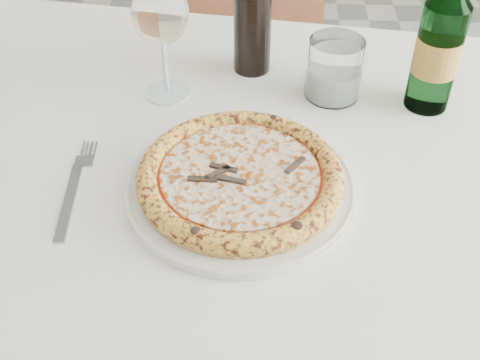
% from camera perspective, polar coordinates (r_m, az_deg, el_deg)
% --- Properties ---
extents(dining_table, '(1.48, 0.99, 0.76)m').
position_cam_1_polar(dining_table, '(0.96, 0.30, -1.05)').
color(dining_table, brown).
rests_on(dining_table, floor).
extents(chair_far, '(0.45, 0.45, 0.93)m').
position_cam_1_polar(chair_far, '(1.66, 0.98, 13.55)').
color(chair_far, brown).
rests_on(chair_far, floor).
extents(plate, '(0.32, 0.32, 0.02)m').
position_cam_1_polar(plate, '(0.82, -0.00, -0.58)').
color(plate, white).
rests_on(plate, dining_table).
extents(pizza, '(0.28, 0.28, 0.03)m').
position_cam_1_polar(pizza, '(0.81, -0.00, 0.33)').
color(pizza, '#E8A560').
rests_on(pizza, plate).
extents(fork, '(0.03, 0.22, 0.00)m').
position_cam_1_polar(fork, '(0.86, -15.47, -0.78)').
color(fork, gray).
rests_on(fork, dining_table).
extents(wine_glass, '(0.09, 0.09, 0.20)m').
position_cam_1_polar(wine_glass, '(0.95, -7.57, 15.30)').
color(wine_glass, silver).
rests_on(wine_glass, dining_table).
extents(tumbler, '(0.09, 0.09, 0.10)m').
position_cam_1_polar(tumbler, '(1.00, 8.90, 10.05)').
color(tumbler, white).
rests_on(tumbler, dining_table).
extents(beer_bottle, '(0.07, 0.07, 0.27)m').
position_cam_1_polar(beer_bottle, '(0.98, 18.36, 12.03)').
color(beer_bottle, '#3E7347').
rests_on(beer_bottle, dining_table).
extents(wine_bottle, '(0.06, 0.06, 0.26)m').
position_cam_1_polar(wine_bottle, '(1.03, 1.20, 15.85)').
color(wine_bottle, black).
rests_on(wine_bottle, dining_table).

